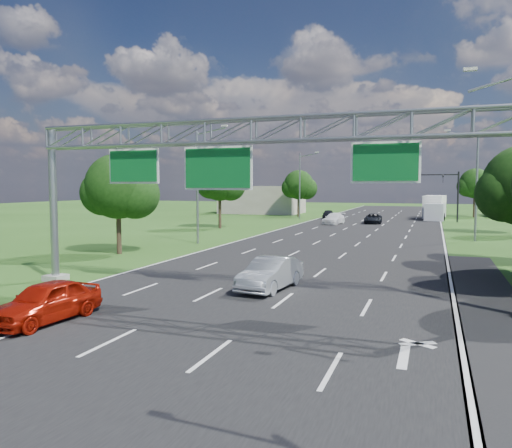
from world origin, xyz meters
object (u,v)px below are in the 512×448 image
at_px(traffic_signal, 431,185).
at_px(box_truck, 435,208).
at_px(red_coupe, 46,301).
at_px(sign_gantry, 255,144).
at_px(silver_sedan, 270,274).

xyz_separation_m(traffic_signal, box_truck, (0.52, 5.99, -3.46)).
distance_m(traffic_signal, red_coupe, 61.22).
relative_size(sign_gantry, red_coupe, 5.23).
distance_m(sign_gantry, silver_sedan, 6.34).
bearing_deg(traffic_signal, silver_sedan, -97.73).
relative_size(red_coupe, box_truck, 0.47).
distance_m(traffic_signal, box_truck, 6.93).
distance_m(sign_gantry, traffic_signal, 53.51).
bearing_deg(silver_sedan, sign_gantry, -89.60).
height_order(traffic_signal, box_truck, traffic_signal).
xyz_separation_m(sign_gantry, box_truck, (7.67, 58.99, -5.19)).
bearing_deg(box_truck, red_coupe, -94.99).
bearing_deg(red_coupe, silver_sedan, 58.68).
bearing_deg(silver_sedan, red_coupe, -119.33).
height_order(traffic_signal, red_coupe, traffic_signal).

